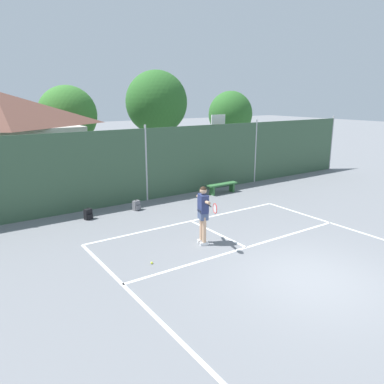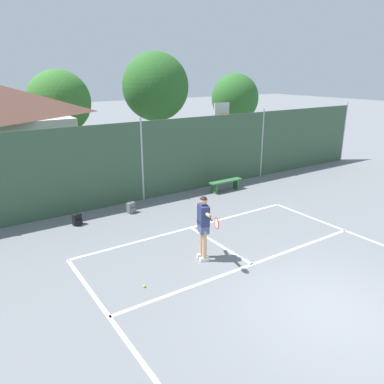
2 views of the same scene
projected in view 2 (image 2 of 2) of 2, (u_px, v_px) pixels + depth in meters
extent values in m
plane|color=slate|center=(329.00, 311.00, 8.19)|extent=(120.00, 120.00, 0.00)
cube|color=white|center=(191.00, 228.00, 12.54)|extent=(8.20, 0.10, 0.01)
cube|color=white|center=(252.00, 264.00, 10.14)|extent=(8.20, 0.10, 0.01)
cube|color=white|center=(219.00, 244.00, 11.32)|extent=(0.10, 2.97, 0.01)
cube|color=#38563D|center=(142.00, 162.00, 14.82)|extent=(26.00, 0.05, 3.17)
cylinder|color=#B2B2B7|center=(142.00, 160.00, 14.79)|extent=(0.09, 0.09, 3.32)
cylinder|color=#B2B2B7|center=(262.00, 143.00, 18.23)|extent=(0.09, 0.09, 3.32)
cylinder|color=#B2B2B7|center=(344.00, 132.00, 21.66)|extent=(0.09, 0.09, 3.32)
cylinder|color=#9E9EA3|center=(220.00, 144.00, 18.78)|extent=(0.12, 0.12, 3.05)
cube|color=white|center=(222.00, 109.00, 18.16)|extent=(0.90, 0.06, 0.60)
torus|color=#D85919|center=(225.00, 114.00, 18.02)|extent=(0.48, 0.48, 0.02)
cylinder|color=brown|center=(64.00, 146.00, 21.06)|extent=(0.36, 0.36, 1.95)
ellipsoid|color=#38752D|center=(59.00, 102.00, 20.31)|extent=(3.44, 3.10, 3.44)
cylinder|color=brown|center=(157.00, 134.00, 24.17)|extent=(0.36, 0.36, 2.29)
ellipsoid|color=#2D6628|center=(156.00, 87.00, 23.27)|extent=(4.22, 3.80, 4.22)
cylinder|color=brown|center=(234.00, 130.00, 27.69)|extent=(0.36, 0.36, 1.65)
ellipsoid|color=#2D6628|center=(235.00, 98.00, 26.98)|extent=(3.51, 3.16, 3.51)
cube|color=silver|center=(202.00, 255.00, 10.54)|extent=(0.28, 0.19, 0.10)
cube|color=silver|center=(204.00, 259.00, 10.32)|extent=(0.28, 0.19, 0.10)
cylinder|color=tan|center=(202.00, 241.00, 10.40)|extent=(0.13, 0.13, 0.82)
cylinder|color=tan|center=(205.00, 244.00, 10.18)|extent=(0.13, 0.13, 0.82)
cube|color=#47567A|center=(203.00, 227.00, 10.14)|extent=(0.33, 0.41, 0.32)
cube|color=navy|center=(203.00, 215.00, 10.04)|extent=(0.35, 0.45, 0.56)
sphere|color=tan|center=(204.00, 201.00, 9.91)|extent=(0.22, 0.22, 0.22)
sphere|color=black|center=(204.00, 200.00, 9.90)|extent=(0.21, 0.21, 0.21)
cylinder|color=tan|center=(207.00, 214.00, 9.83)|extent=(0.25, 0.56, 0.17)
cylinder|color=tan|center=(200.00, 210.00, 10.28)|extent=(0.23, 0.51, 0.22)
cylinder|color=black|center=(210.00, 218.00, 9.67)|extent=(0.12, 0.30, 0.04)
torus|color=red|center=(217.00, 223.00, 9.37)|extent=(0.11, 0.30, 0.30)
cylinder|color=silver|center=(217.00, 223.00, 9.37)|extent=(0.08, 0.25, 0.26)
sphere|color=#CCE033|center=(144.00, 286.00, 9.06)|extent=(0.07, 0.07, 0.07)
cube|color=black|center=(77.00, 219.00, 12.70)|extent=(0.32, 0.26, 0.40)
cube|color=black|center=(79.00, 222.00, 12.66)|extent=(0.23, 0.12, 0.18)
torus|color=black|center=(76.00, 213.00, 12.64)|extent=(0.09, 0.04, 0.09)
cube|color=slate|center=(131.00, 208.00, 13.80)|extent=(0.32, 0.26, 0.40)
cube|color=slate|center=(133.00, 210.00, 13.75)|extent=(0.23, 0.12, 0.18)
torus|color=black|center=(131.00, 202.00, 13.73)|extent=(0.09, 0.04, 0.09)
cube|color=#336B38|center=(226.00, 181.00, 16.25)|extent=(1.60, 0.36, 0.06)
cube|color=#336B38|center=(214.00, 188.00, 16.00)|extent=(0.08, 0.32, 0.45)
cube|color=#336B38|center=(236.00, 184.00, 16.63)|extent=(0.08, 0.32, 0.45)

